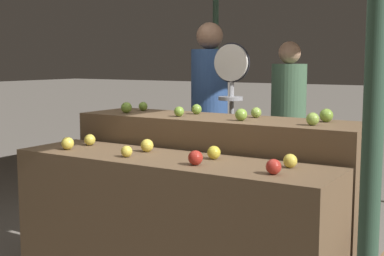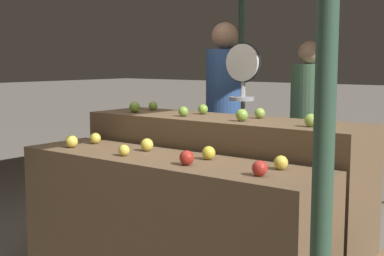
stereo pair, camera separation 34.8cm
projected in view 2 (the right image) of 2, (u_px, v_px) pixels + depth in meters
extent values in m
cylinder|color=#33513D|center=(326.00, 80.00, 1.70)|extent=(0.07, 0.07, 2.80)
cylinder|color=#33513D|center=(241.00, 66.00, 6.40)|extent=(0.07, 0.07, 2.80)
cube|color=brown|center=(165.00, 227.00, 3.30)|extent=(2.07, 0.55, 0.88)
cube|color=brown|center=(220.00, 193.00, 3.76)|extent=(2.07, 0.55, 1.07)
sphere|color=yellow|center=(72.00, 141.00, 3.62)|extent=(0.08, 0.08, 0.08)
sphere|color=yellow|center=(124.00, 150.00, 3.30)|extent=(0.07, 0.07, 0.07)
sphere|color=#AD281E|center=(187.00, 158.00, 3.01)|extent=(0.08, 0.08, 0.08)
sphere|color=#B72D23|center=(260.00, 168.00, 2.72)|extent=(0.08, 0.08, 0.08)
sphere|color=gold|center=(95.00, 138.00, 3.78)|extent=(0.08, 0.08, 0.08)
sphere|color=yellow|center=(147.00, 145.00, 3.48)|extent=(0.08, 0.08, 0.08)
sphere|color=gold|center=(209.00, 153.00, 3.18)|extent=(0.08, 0.08, 0.08)
sphere|color=yellow|center=(281.00, 163.00, 2.88)|extent=(0.08, 0.08, 0.08)
sphere|color=#7AA338|center=(135.00, 107.00, 4.05)|extent=(0.08, 0.08, 0.08)
sphere|color=#7AA338|center=(183.00, 111.00, 3.77)|extent=(0.07, 0.07, 0.07)
sphere|color=#84AD3D|center=(242.00, 115.00, 3.46)|extent=(0.08, 0.08, 0.08)
sphere|color=#8EB247|center=(311.00, 120.00, 3.17)|extent=(0.08, 0.08, 0.08)
sphere|color=#7AA338|center=(153.00, 106.00, 4.23)|extent=(0.07, 0.07, 0.07)
sphere|color=#7AA338|center=(203.00, 109.00, 3.92)|extent=(0.07, 0.07, 0.07)
sphere|color=#8EB247|center=(260.00, 113.00, 3.64)|extent=(0.07, 0.07, 0.07)
sphere|color=#7AA338|center=(328.00, 117.00, 3.33)|extent=(0.09, 0.09, 0.09)
cylinder|color=#99999E|center=(242.00, 150.00, 4.38)|extent=(0.04, 0.04, 1.48)
cylinder|color=black|center=(243.00, 63.00, 4.29)|extent=(0.32, 0.01, 0.32)
cylinder|color=silver|center=(242.00, 63.00, 4.28)|extent=(0.30, 0.02, 0.30)
cylinder|color=#99999E|center=(242.00, 90.00, 4.30)|extent=(0.01, 0.01, 0.14)
cylinder|color=#99999E|center=(242.00, 99.00, 4.31)|extent=(0.20, 0.20, 0.03)
cube|color=#2D2D38|center=(224.00, 177.00, 4.85)|extent=(0.25, 0.15, 0.84)
cylinder|color=#2D4C84|center=(224.00, 91.00, 4.75)|extent=(0.33, 0.33, 0.73)
sphere|color=#936B51|center=(225.00, 36.00, 4.69)|extent=(0.24, 0.24, 0.24)
cube|color=#2D2D38|center=(306.00, 173.00, 5.18)|extent=(0.26, 0.17, 0.77)
cylinder|color=#476B4C|center=(308.00, 99.00, 5.09)|extent=(0.36, 0.36, 0.67)
sphere|color=tan|center=(310.00, 52.00, 5.04)|extent=(0.22, 0.22, 0.22)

